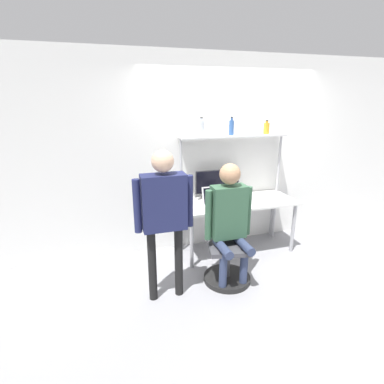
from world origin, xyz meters
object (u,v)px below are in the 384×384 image
person_seated (230,215)px  bottle_blue (231,127)px  monitor (218,183)px  bottle_amber (266,128)px  person_standing (164,208)px  bottle_clear (201,128)px  cell_phone (237,203)px  laptop (215,200)px  office_chair (227,257)px

person_seated → bottle_blue: 1.32m
monitor → bottle_amber: bottle_amber is taller
person_standing → bottle_amber: 2.06m
person_seated → bottle_amber: bearing=44.4°
bottle_clear → bottle_amber: bearing=0.0°
cell_phone → bottle_amber: bearing=29.3°
laptop → person_standing: size_ratio=0.21×
monitor → laptop: size_ratio=1.91×
bottle_clear → person_standing: bearing=-126.4°
monitor → person_standing: size_ratio=0.40×
laptop → bottle_clear: bottle_clear is taller
cell_phone → bottle_blue: bearing=86.7°
monitor → cell_phone: bearing=-59.6°
person_seated → monitor: bearing=77.2°
laptop → cell_phone: size_ratio=2.26×
office_chair → person_seated: bearing=-101.1°
monitor → cell_phone: (0.17, -0.29, -0.22)m
monitor → office_chair: 1.10m
office_chair → bottle_amber: size_ratio=4.94×
cell_phone → bottle_amber: size_ratio=0.80×
person_standing → bottle_amber: size_ratio=8.69×
person_standing → monitor: bearing=44.8°
person_standing → office_chair: bearing=8.7°
monitor → bottle_amber: (0.72, 0.02, 0.74)m
office_chair → person_standing: (-0.77, -0.12, 0.76)m
monitor → bottle_clear: size_ratio=2.63×
person_standing → bottle_blue: bearing=40.3°
cell_phone → person_standing: 1.35m
office_chair → bottle_amber: (0.91, 0.86, 1.42)m
laptop → bottle_blue: 1.01m
cell_phone → bottle_blue: (0.02, 0.31, 0.98)m
person_standing → bottle_clear: 1.39m
person_seated → bottle_clear: 1.26m
bottle_amber → bottle_blue: bearing=180.0°
monitor → bottle_blue: 0.78m
person_seated → bottle_blue: size_ratio=5.88×
bottle_blue → bottle_amber: bearing=0.0°
person_seated → bottle_blue: bearing=66.7°
laptop → bottle_amber: size_ratio=1.80×
office_chair → bottle_clear: 1.68m
laptop → bottle_blue: (0.32, 0.29, 0.92)m
person_standing → bottle_blue: size_ratio=6.71×
bottle_amber → cell_phone: bearing=-150.7°
person_seated → bottle_clear: bottle_clear is taller
person_standing → bottle_amber: (1.69, 0.98, 0.66)m
bottle_clear → bottle_blue: bearing=0.0°
person_seated → bottle_amber: 1.55m
bottle_blue → bottle_clear: 0.43m
bottle_blue → office_chair: bearing=-113.8°
monitor → office_chair: monitor is taller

